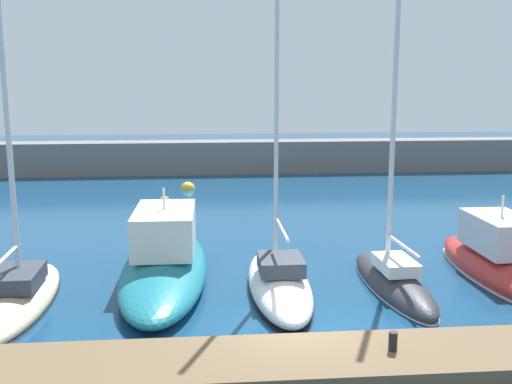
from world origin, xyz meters
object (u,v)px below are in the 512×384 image
mooring_buoy_yellow (188,189)px  mooring_buoy_orange (164,202)px  sailboat_white_third (279,281)px  dock_bollard (393,341)px  sailboat_charcoal_fourth (393,279)px  sailboat_sand_nearest (16,294)px  motorboat_red_fifth (501,261)px  motorboat_teal_second (165,259)px

mooring_buoy_yellow → mooring_buoy_orange: mooring_buoy_yellow is taller
sailboat_white_third → dock_bollard: bearing=-160.4°
sailboat_white_third → dock_bollard: sailboat_white_third is taller
sailboat_charcoal_fourth → mooring_buoy_orange: sailboat_charcoal_fourth is taller
sailboat_sand_nearest → sailboat_white_third: (7.88, 0.28, 0.05)m
sailboat_charcoal_fourth → motorboat_red_fifth: bearing=-79.6°
sailboat_sand_nearest → motorboat_red_fifth: sailboat_sand_nearest is taller
sailboat_sand_nearest → sailboat_white_third: 7.89m
sailboat_white_third → mooring_buoy_orange: 15.43m
sailboat_charcoal_fourth → mooring_buoy_yellow: (-6.94, 18.43, -0.32)m
mooring_buoy_yellow → motorboat_red_fifth: bearing=-57.8°
sailboat_sand_nearest → dock_bollard: bearing=-118.8°
mooring_buoy_orange → motorboat_teal_second: bearing=-86.4°
sailboat_sand_nearest → mooring_buoy_yellow: bearing=-14.8°
sailboat_sand_nearest → mooring_buoy_yellow: sailboat_sand_nearest is taller
sailboat_sand_nearest → dock_bollard: 11.06m
sailboat_charcoal_fourth → mooring_buoy_yellow: 19.69m
motorboat_teal_second → dock_bollard: size_ratio=22.05×
sailboat_sand_nearest → mooring_buoy_orange: bearing=-13.9°
sailboat_sand_nearest → mooring_buoy_yellow: (4.63, 18.83, -0.33)m
sailboat_sand_nearest → sailboat_charcoal_fourth: sailboat_sand_nearest is taller
motorboat_red_fifth → mooring_buoy_yellow: (-11.00, 17.49, -0.52)m
sailboat_charcoal_fourth → mooring_buoy_yellow: sailboat_charcoal_fourth is taller
sailboat_sand_nearest → motorboat_teal_second: 4.72m
motorboat_red_fifth → dock_bollard: (-5.85, -6.48, 0.26)m
motorboat_teal_second → mooring_buoy_yellow: (0.37, 16.82, -0.68)m
sailboat_white_third → motorboat_red_fifth: (7.75, 1.06, 0.13)m
sailboat_white_third → sailboat_charcoal_fourth: size_ratio=1.06×
sailboat_white_third → mooring_buoy_orange: size_ratio=18.64×
motorboat_red_fifth → mooring_buoy_yellow: bearing=31.9°
sailboat_charcoal_fourth → motorboat_red_fifth: sailboat_charcoal_fourth is taller
sailboat_sand_nearest → mooring_buoy_yellow: 19.40m
mooring_buoy_yellow → mooring_buoy_orange: bearing=-107.6°
motorboat_teal_second → mooring_buoy_yellow: bearing=-0.3°
sailboat_sand_nearest → motorboat_teal_second: sailboat_sand_nearest is taller
sailboat_sand_nearest → sailboat_white_third: size_ratio=1.15×
motorboat_teal_second → mooring_buoy_yellow: motorboat_teal_second is taller
sailboat_charcoal_fourth → sailboat_sand_nearest: bearing=89.5°
sailboat_sand_nearest → sailboat_charcoal_fourth: bearing=-89.0°
sailboat_sand_nearest → motorboat_teal_second: size_ratio=1.38×
sailboat_sand_nearest → dock_bollard: sailboat_sand_nearest is taller
motorboat_red_fifth → mooring_buoy_orange: (-12.20, 13.71, -0.52)m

